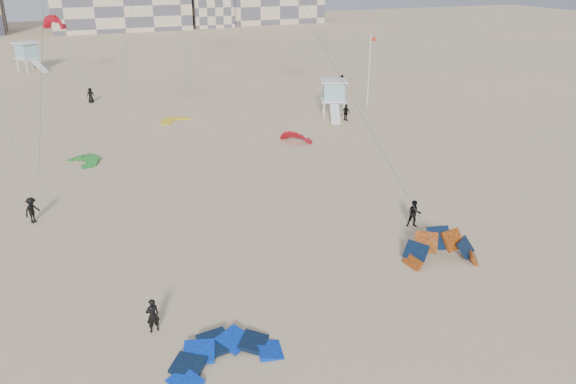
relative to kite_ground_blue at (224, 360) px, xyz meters
name	(u,v)px	position (x,y,z in m)	size (l,w,h in m)	color
ground	(265,362)	(1.54, -0.80, 0.00)	(320.00, 320.00, 0.00)	tan
kite_ground_blue	(224,360)	(0.00, 0.00, 0.00)	(4.50, 4.66, 0.91)	#003EF2
kite_ground_orange	(441,261)	(13.78, 3.58, 0.00)	(4.39, 3.32, 2.85)	#D55113
kite_ground_green	(84,162)	(-3.86, 28.89, 0.00)	(3.14, 3.27, 0.85)	green
kite_ground_red_far	(296,141)	(15.02, 27.53, 0.00)	(3.06, 2.65, 1.81)	red
kite_ground_yellow	(174,121)	(5.90, 39.06, 0.00)	(2.96, 3.11, 0.39)	yellow
kitesurfer_main	(153,315)	(-2.41, 3.15, 0.85)	(0.62, 0.41, 1.71)	black
kitesurfer_b	(414,214)	(14.83, 7.90, 0.90)	(0.87, 0.68, 1.79)	black
kitesurfer_c	(32,210)	(-7.61, 17.78, 0.87)	(1.13, 0.65, 1.74)	black
kitesurfer_d	(346,112)	(22.84, 32.39, 0.88)	(1.03, 0.43, 1.77)	black
kitesurfer_e	(91,95)	(-1.55, 51.17, 0.89)	(0.87, 0.57, 1.78)	black
kitesurfer_f	(342,81)	(30.36, 47.87, 0.81)	(1.51, 0.48, 1.62)	black
kite_fly_red	(54,23)	(-4.25, 64.52, 8.00)	(4.65, 8.02, 8.20)	red
lifeguard_tower_near	(334,99)	(22.43, 34.55, 1.95)	(3.62, 5.84, 3.93)	white
lifeguard_tower_far	(28,57)	(-8.64, 76.33, 2.16)	(4.26, 6.54, 4.35)	white
flagpole	(369,70)	(27.82, 36.54, 4.29)	(0.67, 0.10, 8.19)	white
condo_mid	(119,4)	(11.54, 129.20, 6.00)	(32.00, 16.00, 12.00)	beige
condo_fill_right	(210,6)	(33.54, 127.20, 5.00)	(10.00, 10.00, 10.00)	beige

